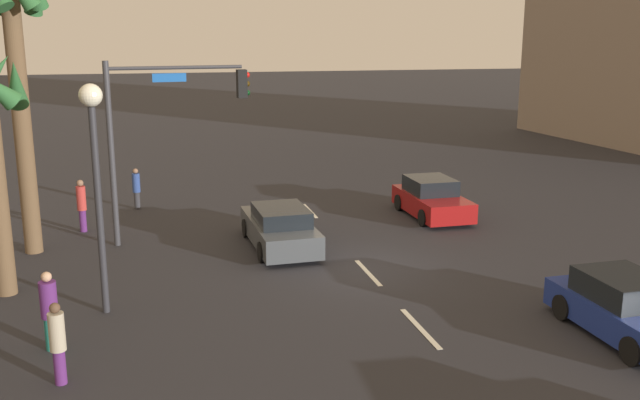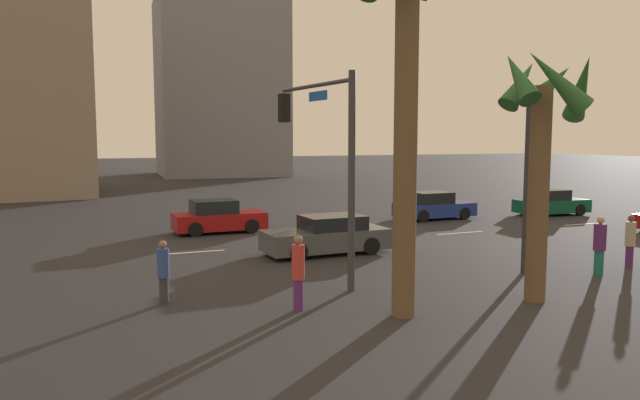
% 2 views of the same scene
% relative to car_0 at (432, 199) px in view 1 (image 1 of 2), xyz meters
% --- Properties ---
extents(ground_plane, '(220.00, 220.00, 0.00)m').
position_rel_car_0_xyz_m(ground_plane, '(-5.30, 4.41, -0.68)').
color(ground_plane, '#28282D').
extents(lane_stripe_2, '(2.44, 0.14, 0.01)m').
position_rel_car_0_xyz_m(lane_stripe_2, '(-10.02, 4.41, -0.67)').
color(lane_stripe_2, silver).
rests_on(lane_stripe_2, ground_plane).
extents(lane_stripe_3, '(2.37, 0.14, 0.01)m').
position_rel_car_0_xyz_m(lane_stripe_3, '(-5.83, 4.41, -0.67)').
color(lane_stripe_3, silver).
rests_on(lane_stripe_3, ground_plane).
extents(lane_stripe_4, '(2.33, 0.14, 0.01)m').
position_rel_car_0_xyz_m(lane_stripe_4, '(1.91, 4.41, -0.67)').
color(lane_stripe_4, silver).
rests_on(lane_stripe_4, ground_plane).
extents(car_0, '(4.10, 1.98, 1.48)m').
position_rel_car_0_xyz_m(car_0, '(0.00, 0.00, 0.00)').
color(car_0, maroon).
rests_on(car_0, ground_plane).
extents(car_1, '(4.69, 2.07, 1.41)m').
position_rel_car_0_xyz_m(car_1, '(-2.64, 6.46, -0.02)').
color(car_1, '#474C51').
rests_on(car_1, ground_plane).
extents(car_4, '(4.19, 2.02, 1.44)m').
position_rel_car_0_xyz_m(car_4, '(-11.54, -0.12, -0.02)').
color(car_4, navy).
rests_on(car_4, ground_plane).
extents(traffic_signal, '(0.72, 4.76, 6.09)m').
position_rel_car_0_xyz_m(traffic_signal, '(-0.97, 10.14, 3.45)').
color(traffic_signal, '#38383D').
rests_on(traffic_signal, ground_plane).
extents(streetlamp, '(0.56, 0.56, 5.78)m').
position_rel_car_0_xyz_m(streetlamp, '(-7.13, 11.82, 3.41)').
color(streetlamp, '#2D2D33').
rests_on(streetlamp, ground_plane).
extents(pedestrian_0, '(0.36, 0.36, 1.66)m').
position_rel_car_0_xyz_m(pedestrian_0, '(3.90, 11.11, 0.21)').
color(pedestrian_0, '#333338').
rests_on(pedestrian_0, ground_plane).
extents(pedestrian_1, '(0.37, 0.37, 1.75)m').
position_rel_car_0_xyz_m(pedestrian_1, '(-10.88, 12.53, 0.25)').
color(pedestrian_1, '#59266B').
rests_on(pedestrian_1, ground_plane).
extents(pedestrian_2, '(0.36, 0.36, 1.89)m').
position_rel_car_0_xyz_m(pedestrian_2, '(0.90, 12.97, 0.34)').
color(pedestrian_2, '#59266B').
rests_on(pedestrian_2, ground_plane).
extents(pedestrian_3, '(0.52, 0.52, 1.84)m').
position_rel_car_0_xyz_m(pedestrian_3, '(-9.15, 12.88, 0.29)').
color(pedestrian_3, '#1E7266').
rests_on(pedestrian_3, ground_plane).
extents(palm_tree_3, '(2.63, 2.62, 9.32)m').
position_rel_car_0_xyz_m(palm_tree_3, '(-1.26, 14.31, 5.82)').
color(palm_tree_3, brown).
rests_on(palm_tree_3, ground_plane).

